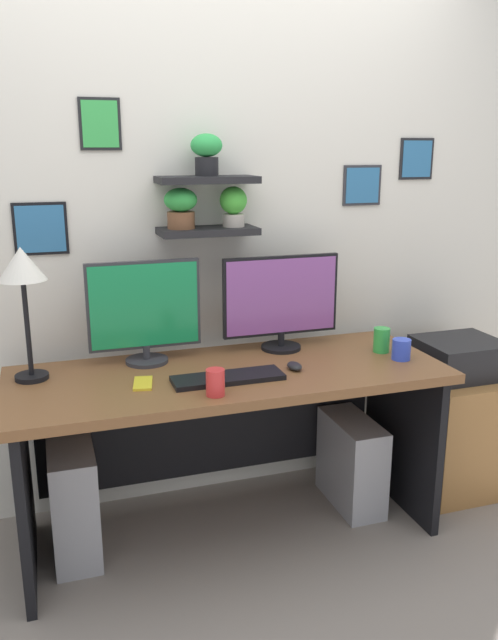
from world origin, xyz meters
The scene contains 16 objects.
ground_plane centered at (0.00, 0.00, 0.00)m, with size 8.00×8.00×0.00m, color gray.
back_wall_assembly centered at (0.00, 0.44, 1.35)m, with size 4.40×0.24×2.70m.
desk centered at (0.00, 0.06, 0.55)m, with size 1.78×0.68×0.75m.
monitor_left centered at (-0.31, 0.22, 0.97)m, with size 0.47×0.18×0.44m.
monitor_right centered at (0.31, 0.22, 0.97)m, with size 0.54×0.18×0.43m.
keyboard centered at (-0.04, -0.11, 0.76)m, with size 0.44×0.14×0.02m, color black.
computer_mouse centered at (0.26, -0.07, 0.77)m, with size 0.06×0.09×0.03m, color black.
desk_lamp centered at (-0.77, 0.15, 1.17)m, with size 0.18×0.18×0.52m.
cell_phone centered at (-0.36, -0.05, 0.76)m, with size 0.07×0.14×0.01m, color yellow.
coffee_mug centered at (0.74, -0.09, 0.80)m, with size 0.08×0.08×0.09m, color blue.
pen_cup centered at (-0.13, -0.24, 0.80)m, with size 0.07×0.07×0.10m, color red.
water_cup centered at (0.72, 0.03, 0.81)m, with size 0.07×0.07×0.11m, color green.
drawer_cabinet centered at (1.17, 0.08, 0.29)m, with size 0.44×0.50×0.58m, color #9E6B38.
printer centered at (1.17, 0.08, 0.66)m, with size 0.38×0.34×0.17m, color black.
computer_tower_left centered at (-0.65, 0.07, 0.24)m, with size 0.18×0.40×0.48m, color #99999E.
computer_tower_right centered at (0.61, 0.06, 0.21)m, with size 0.18×0.40×0.42m, color #99999E.
Camera 1 is at (-0.70, -2.38, 1.63)m, focal length 35.88 mm.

